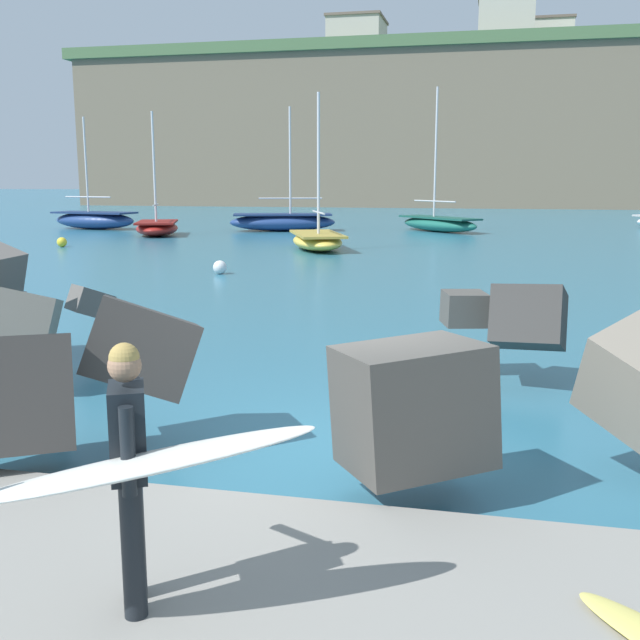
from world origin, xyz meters
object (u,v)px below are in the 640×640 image
(surfer_with_board, at_px, (135,462))
(boat_mid_left, at_px, (157,227))
(mooring_buoy_outer, at_px, (220,267))
(boat_near_left, at_px, (283,221))
(station_building_east, at_px, (551,40))
(station_building_central, at_px, (506,24))
(mooring_buoy_middle, at_px, (62,242))
(boat_far_left, at_px, (95,220))
(station_building_west, at_px, (357,40))
(boat_near_centre, at_px, (317,240))
(boat_near_right, at_px, (439,223))

(surfer_with_board, bearing_deg, boat_mid_left, 114.69)
(boat_mid_left, relative_size, mooring_buoy_outer, 14.76)
(boat_near_left, height_order, station_building_east, station_building_east)
(boat_mid_left, height_order, station_building_central, station_building_central)
(mooring_buoy_outer, bearing_deg, mooring_buoy_middle, 143.51)
(surfer_with_board, distance_m, station_building_central, 90.17)
(boat_far_left, bearing_deg, surfer_with_board, -60.36)
(surfer_with_board, relative_size, boat_near_left, 0.29)
(mooring_buoy_middle, height_order, station_building_central, station_building_central)
(boat_far_left, relative_size, station_building_east, 1.06)
(boat_mid_left, bearing_deg, station_building_central, 71.28)
(surfer_with_board, relative_size, mooring_buoy_middle, 4.62)
(surfer_with_board, height_order, station_building_central, station_building_central)
(boat_near_left, height_order, station_building_central, station_building_central)
(station_building_west, bearing_deg, mooring_buoy_middle, -91.43)
(boat_near_left, height_order, mooring_buoy_middle, boat_near_left)
(boat_near_centre, xyz_separation_m, station_building_east, (13.70, 68.91, 19.41))
(surfer_with_board, bearing_deg, mooring_buoy_outer, 108.79)
(mooring_buoy_middle, bearing_deg, surfer_with_board, -57.58)
(boat_near_right, bearing_deg, station_building_central, 85.49)
(boat_near_centre, height_order, station_building_west, station_building_west)
(boat_far_left, distance_m, mooring_buoy_outer, 24.42)
(mooring_buoy_outer, distance_m, station_building_central, 72.96)
(mooring_buoy_middle, relative_size, station_building_central, 0.07)
(surfer_with_board, bearing_deg, boat_near_right, 91.13)
(boat_near_centre, relative_size, boat_near_right, 0.80)
(surfer_with_board, height_order, boat_mid_left, boat_mid_left)
(boat_near_left, relative_size, boat_near_right, 0.87)
(mooring_buoy_middle, height_order, station_building_west, station_building_west)
(surfer_with_board, bearing_deg, boat_near_left, 104.23)
(surfer_with_board, xyz_separation_m, boat_near_centre, (-5.15, 27.47, -0.85))
(boat_near_centre, distance_m, mooring_buoy_middle, 11.57)
(boat_mid_left, height_order, station_building_west, station_building_west)
(boat_near_right, height_order, boat_far_left, boat_near_right)
(boat_near_centre, distance_m, station_building_central, 64.32)
(boat_near_left, distance_m, boat_mid_left, 7.53)
(boat_near_centre, relative_size, station_building_central, 1.02)
(boat_near_left, distance_m, station_building_west, 57.74)
(boat_mid_left, bearing_deg, mooring_buoy_middle, -99.18)
(boat_near_right, relative_size, mooring_buoy_outer, 18.56)
(boat_near_left, bearing_deg, boat_mid_left, -138.92)
(boat_near_centre, distance_m, boat_far_left, 19.27)
(station_building_central, distance_m, station_building_east, 10.00)
(station_building_central, bearing_deg, boat_near_right, -94.51)
(boat_far_left, distance_m, station_building_east, 68.64)
(station_building_west, height_order, station_building_east, station_building_west)
(surfer_with_board, distance_m, station_building_east, 98.52)
(mooring_buoy_outer, bearing_deg, boat_mid_left, 121.28)
(boat_near_left, distance_m, mooring_buoy_middle, 14.14)
(boat_mid_left, bearing_deg, boat_far_left, 145.68)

